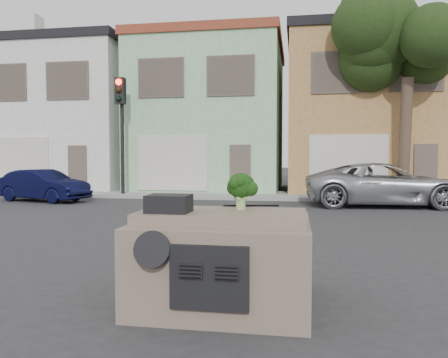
% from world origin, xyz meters
% --- Properties ---
extents(ground_plane, '(120.00, 120.00, 0.00)m').
position_xyz_m(ground_plane, '(0.00, 0.00, 0.00)').
color(ground_plane, '#303033').
rests_on(ground_plane, ground).
extents(sidewalk, '(40.00, 3.00, 0.15)m').
position_xyz_m(sidewalk, '(0.00, 10.50, 0.07)').
color(sidewalk, gray).
rests_on(sidewalk, ground).
extents(townhouse_white, '(7.20, 8.20, 7.55)m').
position_xyz_m(townhouse_white, '(-11.00, 14.50, 3.77)').
color(townhouse_white, white).
rests_on(townhouse_white, ground).
extents(townhouse_mint, '(7.20, 8.20, 7.55)m').
position_xyz_m(townhouse_mint, '(-3.50, 14.50, 3.77)').
color(townhouse_mint, '#99CC99').
rests_on(townhouse_mint, ground).
extents(townhouse_tan, '(7.20, 8.20, 7.55)m').
position_xyz_m(townhouse_tan, '(4.00, 14.50, 3.77)').
color(townhouse_tan, '#B2824A').
rests_on(townhouse_tan, ground).
extents(navy_sedan, '(3.96, 2.17, 1.24)m').
position_xyz_m(navy_sedan, '(-8.88, 7.44, 0.00)').
color(navy_sedan, black).
rests_on(navy_sedan, ground).
extents(silver_pickup, '(5.59, 2.79, 1.52)m').
position_xyz_m(silver_pickup, '(3.92, 7.92, 0.00)').
color(silver_pickup, '#A2A3AA').
rests_on(silver_pickup, ground).
extents(traffic_signal, '(0.40, 0.40, 5.10)m').
position_xyz_m(traffic_signal, '(-6.50, 9.50, 2.55)').
color(traffic_signal, black).
rests_on(traffic_signal, ground).
extents(tree_near, '(4.40, 4.00, 8.50)m').
position_xyz_m(tree_near, '(5.00, 9.80, 4.25)').
color(tree_near, '#1F3312').
rests_on(tree_near, ground).
extents(car_dashboard, '(2.00, 1.80, 1.12)m').
position_xyz_m(car_dashboard, '(0.00, -3.00, 0.56)').
color(car_dashboard, '#786555').
rests_on(car_dashboard, ground).
extents(instrument_hump, '(0.48, 0.38, 0.20)m').
position_xyz_m(instrument_hump, '(-0.58, -3.35, 1.22)').
color(instrument_hump, black).
rests_on(instrument_hump, car_dashboard).
extents(wiper_arm, '(0.69, 0.15, 0.02)m').
position_xyz_m(wiper_arm, '(0.28, -2.62, 1.13)').
color(wiper_arm, black).
rests_on(wiper_arm, car_dashboard).
extents(broccoli, '(0.50, 0.50, 0.45)m').
position_xyz_m(broccoli, '(0.19, -2.97, 1.35)').
color(broccoli, black).
rests_on(broccoli, car_dashboard).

